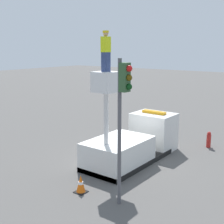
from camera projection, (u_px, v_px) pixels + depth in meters
The scene contains 6 objects.
ground_plane at pixel (128, 162), 16.04m from camera, with size 120.00×120.00×0.00m, color #565451.
bucket_truck at pixel (133, 143), 16.22m from camera, with size 6.03×2.34×4.73m.
worker at pixel (106, 51), 13.47m from camera, with size 0.40×0.26×1.75m.
traffic_light_pole at pixel (123, 104), 10.92m from camera, with size 0.34×0.57×5.43m.
fire_hydrant at pixel (209, 140), 18.25m from camera, with size 0.49×0.25×0.95m.
traffic_cone_rear at pixel (81, 184), 12.62m from camera, with size 0.47×0.47×0.73m.
Camera 1 is at (-12.57, -8.52, 5.82)m, focal length 50.00 mm.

